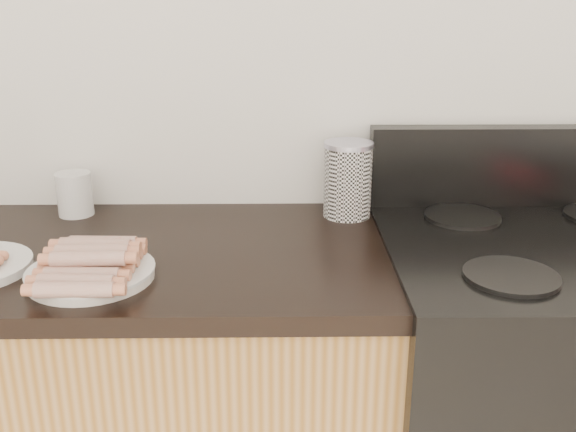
{
  "coord_description": "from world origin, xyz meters",
  "views": [
    {
      "loc": [
        0.17,
        0.4,
        1.43
      ],
      "look_at": [
        0.19,
        1.62,
        1.0
      ],
      "focal_mm": 40.0,
      "sensor_mm": 36.0,
      "label": 1
    }
  ],
  "objects_px": {
    "main_plate": "(91,275)",
    "canister": "(348,179)",
    "stove": "(535,421)",
    "mug": "(75,194)"
  },
  "relations": [
    {
      "from": "stove",
      "to": "canister",
      "type": "xyz_separation_m",
      "value": [
        -0.44,
        0.23,
        0.54
      ]
    },
    {
      "from": "canister",
      "to": "stove",
      "type": "bearing_deg",
      "value": -27.26
    },
    {
      "from": "main_plate",
      "to": "stove",
      "type": "bearing_deg",
      "value": 8.02
    },
    {
      "from": "mug",
      "to": "stove",
      "type": "bearing_deg",
      "value": -12.4
    },
    {
      "from": "main_plate",
      "to": "mug",
      "type": "distance_m",
      "value": 0.41
    },
    {
      "from": "stove",
      "to": "main_plate",
      "type": "relative_size",
      "value": 3.79
    },
    {
      "from": "main_plate",
      "to": "canister",
      "type": "distance_m",
      "value": 0.65
    },
    {
      "from": "main_plate",
      "to": "mug",
      "type": "height_order",
      "value": "mug"
    },
    {
      "from": "canister",
      "to": "main_plate",
      "type": "bearing_deg",
      "value": -145.51
    },
    {
      "from": "stove",
      "to": "mug",
      "type": "bearing_deg",
      "value": 167.6
    }
  ]
}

